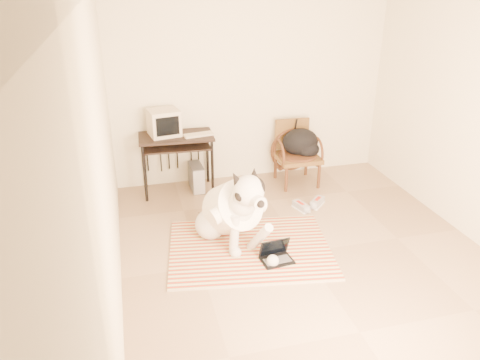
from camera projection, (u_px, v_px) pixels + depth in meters
name	position (u px, v px, depth m)	size (l,w,h in m)	color
floor	(304.00, 252.00, 5.24)	(4.50, 4.50, 0.00)	#93785A
wall_back	(251.00, 88.00, 6.68)	(4.50, 4.50, 0.00)	beige
wall_front	(461.00, 261.00, 2.70)	(4.50, 4.50, 0.00)	beige
wall_left	(106.00, 156.00, 4.24)	(4.50, 4.50, 0.00)	beige
rug	(250.00, 249.00, 5.29)	(1.99, 1.63, 0.02)	#B52C18
dog	(232.00, 210.00, 5.26)	(0.77, 1.37, 1.06)	silver
laptop	(276.00, 255.00, 5.04)	(0.36, 0.28, 0.24)	black
computer_desk	(176.00, 144.00, 6.39)	(1.03, 0.60, 0.84)	black
crt_monitor	(164.00, 123.00, 6.30)	(0.45, 0.44, 0.35)	#C3B499
desk_keyboard	(198.00, 135.00, 6.34)	(0.40, 0.15, 0.03)	#C3B499
pc_tower	(196.00, 177.00, 6.67)	(0.18, 0.41, 0.38)	#4C4C4E
rattan_chair	(296.00, 153.00, 6.81)	(0.60, 0.58, 0.91)	brown
backpack	(302.00, 143.00, 6.76)	(0.53, 0.48, 0.39)	black
sneaker_left	(301.00, 207.00, 6.15)	(0.18, 0.29, 0.09)	white
sneaker_right	(317.00, 203.00, 6.26)	(0.28, 0.28, 0.10)	white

